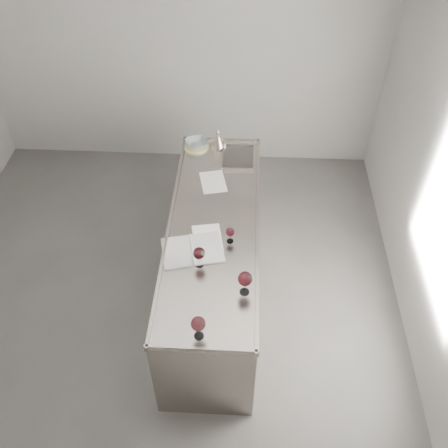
# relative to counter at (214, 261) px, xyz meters

# --- Properties ---
(room_shell) EXTENTS (4.54, 5.04, 2.84)m
(room_shell) POSITION_rel_counter_xyz_m (-0.50, -0.30, 0.93)
(room_shell) COLOR #4A4845
(room_shell) RESTS_ON ground
(counter) EXTENTS (0.77, 2.42, 0.97)m
(counter) POSITION_rel_counter_xyz_m (0.00, 0.00, 0.00)
(counter) COLOR gray
(counter) RESTS_ON ground
(wine_glass_left) EXTENTS (0.09, 0.09, 0.18)m
(wine_glass_left) POSITION_rel_counter_xyz_m (-0.08, -0.45, 0.60)
(wine_glass_left) COLOR white
(wine_glass_left) RESTS_ON counter
(wine_glass_middle) EXTENTS (0.10, 0.10, 0.20)m
(wine_glass_middle) POSITION_rel_counter_xyz_m (-0.03, -1.08, 0.61)
(wine_glass_middle) COLOR white
(wine_glass_middle) RESTS_ON counter
(wine_glass_right) EXTENTS (0.11, 0.11, 0.21)m
(wine_glass_right) POSITION_rel_counter_xyz_m (0.27, -0.69, 0.62)
(wine_glass_right) COLOR white
(wine_glass_right) RESTS_ON counter
(wine_glass_small) EXTENTS (0.07, 0.07, 0.14)m
(wine_glass_small) POSITION_rel_counter_xyz_m (0.15, -0.18, 0.57)
(wine_glass_small) COLOR white
(wine_glass_small) RESTS_ON counter
(notebook) EXTENTS (0.54, 0.43, 0.02)m
(notebook) POSITION_rel_counter_xyz_m (-0.15, -0.30, 0.47)
(notebook) COLOR silver
(notebook) RESTS_ON counter
(loose_paper_top) EXTENTS (0.28, 0.35, 0.00)m
(loose_paper_top) POSITION_rel_counter_xyz_m (-0.04, 0.55, 0.47)
(loose_paper_top) COLOR silver
(loose_paper_top) RESTS_ON counter
(loose_paper_under) EXTENTS (0.28, 0.36, 0.00)m
(loose_paper_under) POSITION_rel_counter_xyz_m (-0.04, -0.17, 0.47)
(loose_paper_under) COLOR white
(loose_paper_under) RESTS_ON counter
(trivet) EXTENTS (0.28, 0.28, 0.02)m
(trivet) POSITION_rel_counter_xyz_m (-0.24, 1.08, 0.48)
(trivet) COLOR #C8BF81
(trivet) RESTS_ON counter
(ceramic_bowl) EXTENTS (0.27, 0.27, 0.05)m
(ceramic_bowl) POSITION_rel_counter_xyz_m (-0.24, 1.08, 0.51)
(ceramic_bowl) COLOR gray
(ceramic_bowl) RESTS_ON trivet
(wine_funnel) EXTENTS (0.15, 0.15, 0.22)m
(wine_funnel) POSITION_rel_counter_xyz_m (-0.03, 1.08, 0.54)
(wine_funnel) COLOR #B0A89C
(wine_funnel) RESTS_ON counter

